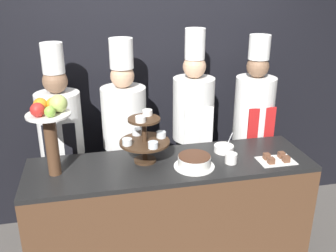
# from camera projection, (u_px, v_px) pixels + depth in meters

# --- Properties ---
(wall_back) EXTENTS (10.00, 0.06, 2.80)m
(wall_back) POSITION_uv_depth(u_px,v_px,m) (150.00, 71.00, 3.34)
(wall_back) COLOR black
(wall_back) RESTS_ON ground_plane
(buffet_counter) EXTENTS (2.08, 0.59, 0.92)m
(buffet_counter) POSITION_uv_depth(u_px,v_px,m) (171.00, 216.00, 2.89)
(buffet_counter) COLOR brown
(buffet_counter) RESTS_ON ground_plane
(tiered_stand) EXTENTS (0.36, 0.36, 0.38)m
(tiered_stand) POSITION_uv_depth(u_px,v_px,m) (145.00, 137.00, 2.68)
(tiered_stand) COLOR #3D2819
(tiered_stand) RESTS_ON buffet_counter
(fruit_pedestal) EXTENTS (0.29, 0.29, 0.55)m
(fruit_pedestal) POSITION_uv_depth(u_px,v_px,m) (50.00, 122.00, 2.44)
(fruit_pedestal) COLOR brown
(fruit_pedestal) RESTS_ON buffet_counter
(cake_round) EXTENTS (0.29, 0.29, 0.09)m
(cake_round) POSITION_uv_depth(u_px,v_px,m) (194.00, 161.00, 2.65)
(cake_round) COLOR white
(cake_round) RESTS_ON buffet_counter
(cup_white) EXTENTS (0.09, 0.09, 0.07)m
(cup_white) POSITION_uv_depth(u_px,v_px,m) (231.00, 158.00, 2.71)
(cup_white) COLOR white
(cup_white) RESTS_ON buffet_counter
(cake_square_tray) EXTENTS (0.27, 0.18, 0.05)m
(cake_square_tray) POSITION_uv_depth(u_px,v_px,m) (276.00, 159.00, 2.75)
(cake_square_tray) COLOR white
(cake_square_tray) RESTS_ON buffet_counter
(serving_bowl_far) EXTENTS (0.15, 0.15, 0.15)m
(serving_bowl_far) POSITION_uv_depth(u_px,v_px,m) (224.00, 148.00, 2.90)
(serving_bowl_far) COLOR white
(serving_bowl_far) RESTS_ON buffet_counter
(chef_left) EXTENTS (0.35, 0.35, 1.73)m
(chef_left) POSITION_uv_depth(u_px,v_px,m) (62.00, 141.00, 3.02)
(chef_left) COLOR #28282D
(chef_left) RESTS_ON ground_plane
(chef_center_left) EXTENTS (0.36, 0.36, 1.75)m
(chef_center_left) POSITION_uv_depth(u_px,v_px,m) (125.00, 134.00, 3.12)
(chef_center_left) COLOR #38332D
(chef_center_left) RESTS_ON ground_plane
(chef_center_right) EXTENTS (0.35, 0.35, 1.81)m
(chef_center_right) POSITION_uv_depth(u_px,v_px,m) (193.00, 126.00, 3.22)
(chef_center_right) COLOR #28282D
(chef_center_right) RESTS_ON ground_plane
(chef_right) EXTENTS (0.35, 0.35, 1.74)m
(chef_right) POSITION_uv_depth(u_px,v_px,m) (253.00, 123.00, 3.34)
(chef_right) COLOR #38332D
(chef_right) RESTS_ON ground_plane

